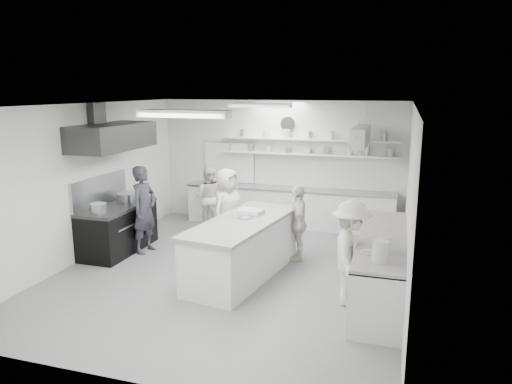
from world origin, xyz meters
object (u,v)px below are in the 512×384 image
(back_counter, at_px, (288,208))
(prep_island, at_px, (243,250))
(cook_stove, at_px, (144,210))
(right_counter, at_px, (382,267))
(cook_back, at_px, (209,197))
(stove, at_px, (118,230))

(back_counter, relative_size, prep_island, 1.89)
(prep_island, distance_m, cook_stove, 2.43)
(right_counter, xyz_separation_m, prep_island, (-2.39, 0.08, 0.02))
(cook_back, bearing_deg, right_counter, 142.65)
(right_counter, distance_m, prep_island, 2.39)
(prep_island, xyz_separation_m, cook_stove, (-2.31, 0.65, 0.40))
(prep_island, xyz_separation_m, cook_back, (-1.75, 2.67, 0.25))
(right_counter, bearing_deg, cook_stove, 171.20)
(right_counter, bearing_deg, prep_island, 178.04)
(back_counter, relative_size, cook_stove, 2.82)
(stove, relative_size, right_counter, 0.55)
(back_counter, bearing_deg, prep_island, -90.70)
(cook_stove, height_order, cook_back, cook_stove)
(cook_back, bearing_deg, back_counter, -163.77)
(prep_island, relative_size, cook_stove, 1.49)
(cook_stove, distance_m, cook_back, 2.10)
(stove, xyz_separation_m, right_counter, (5.25, -0.60, 0.02))
(back_counter, relative_size, cook_back, 3.39)
(stove, xyz_separation_m, prep_island, (2.86, -0.52, 0.04))
(cook_stove, bearing_deg, stove, 110.74)
(back_counter, height_order, cook_stove, cook_stove)
(right_counter, relative_size, cook_back, 2.24)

